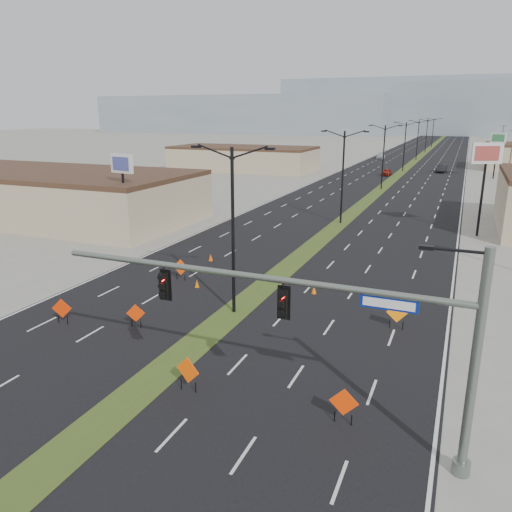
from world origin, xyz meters
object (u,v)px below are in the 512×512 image
at_px(cone_2, 314,290).
at_px(construction_sign_1, 136,314).
at_px(car_far, 381,156).
at_px(cone_1, 281,296).
at_px(car_left, 387,172).
at_px(cone_0, 197,284).
at_px(streetlight_1, 343,174).
at_px(streetlight_5, 427,135).
at_px(streetlight_0, 233,226).
at_px(pole_sign_west, 122,171).
at_px(pole_sign_east_near, 486,161).
at_px(streetlight_3, 405,145).
at_px(construction_sign_2, 181,268).
at_px(cone_3, 211,257).
at_px(construction_sign_4, 344,403).
at_px(car_mid, 442,168).
at_px(construction_sign_3, 188,371).
at_px(pole_sign_east_far, 498,142).
at_px(construction_sign_5, 397,313).
at_px(signal_mast, 333,323).
at_px(construction_sign_0, 62,309).
at_px(streetlight_4, 418,139).
at_px(streetlight_6, 433,132).
at_px(streetlight_2, 383,155).

bearing_deg(cone_2, construction_sign_1, -130.13).
bearing_deg(construction_sign_1, car_far, 68.14).
height_order(cone_1, cone_2, cone_2).
distance_m(car_left, cone_0, 71.83).
distance_m(streetlight_1, streetlight_5, 112.00).
height_order(streetlight_0, pole_sign_west, streetlight_0).
relative_size(pole_sign_west, pole_sign_east_near, 0.90).
xyz_separation_m(streetlight_1, streetlight_5, (0.00, 112.00, 0.00)).
bearing_deg(streetlight_3, construction_sign_2, -94.44).
bearing_deg(cone_3, construction_sign_4, -49.65).
bearing_deg(cone_0, streetlight_0, -35.65).
xyz_separation_m(car_mid, pole_sign_east_near, (6.34, -57.43, 6.62)).
relative_size(streetlight_3, construction_sign_1, 7.10).
bearing_deg(pole_sign_east_near, pole_sign_west, -179.33).
xyz_separation_m(construction_sign_3, pole_sign_east_far, (15.18, 86.86, 5.77)).
xyz_separation_m(streetlight_0, streetlight_1, (0.00, 28.00, 0.00)).
relative_size(cone_1, pole_sign_east_near, 0.06).
bearing_deg(pole_sign_east_near, pole_sign_east_far, 62.15).
xyz_separation_m(construction_sign_1, construction_sign_5, (13.76, 5.52, 0.14)).
relative_size(construction_sign_4, construction_sign_5, 0.95).
height_order(signal_mast, car_mid, signal_mast).
bearing_deg(streetlight_5, cone_1, -89.17).
distance_m(construction_sign_0, pole_sign_west, 21.11).
bearing_deg(streetlight_4, streetlight_6, 90.00).
bearing_deg(streetlight_2, cone_2, -85.93).
xyz_separation_m(cone_1, pole_sign_west, (-19.45, 9.77, 6.31)).
relative_size(streetlight_4, car_mid, 2.09).
relative_size(car_far, construction_sign_5, 3.13).
bearing_deg(streetlight_4, car_far, -176.73).
bearing_deg(construction_sign_1, construction_sign_2, 79.45).
bearing_deg(pole_sign_west, streetlight_5, 93.47).
height_order(car_far, cone_3, car_far).
bearing_deg(car_left, cone_0, -87.73).
bearing_deg(signal_mast, streetlight_1, 102.69).
height_order(car_far, cone_0, car_far).
xyz_separation_m(cone_1, pole_sign_east_far, (15.20, 74.85, 6.46)).
height_order(streetlight_0, cone_1, streetlight_0).
bearing_deg(streetlight_6, construction_sign_2, -92.17).
relative_size(car_left, construction_sign_3, 2.32).
distance_m(streetlight_3, streetlight_4, 28.00).
distance_m(signal_mast, pole_sign_east_far, 88.31).
height_order(streetlight_5, cone_0, streetlight_5).
height_order(streetlight_4, cone_2, streetlight_4).
bearing_deg(streetlight_6, pole_sign_east_near, -84.31).
bearing_deg(car_left, construction_sign_3, -83.15).
bearing_deg(car_far, construction_sign_0, -94.90).
height_order(car_left, car_far, car_far).
bearing_deg(car_far, cone_3, -93.78).
relative_size(construction_sign_4, pole_sign_east_far, 0.19).
relative_size(construction_sign_1, cone_1, 2.50).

